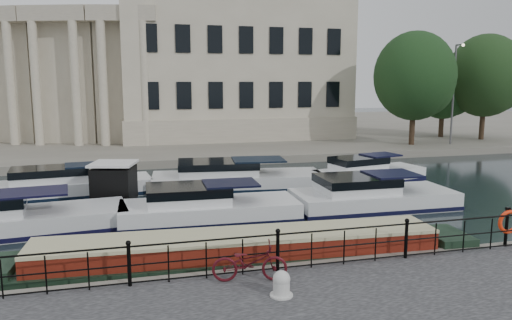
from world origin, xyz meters
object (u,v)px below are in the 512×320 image
Objects in this scene: life_ring_post at (508,222)px; narrowboat at (240,260)px; mooring_bollard at (281,284)px; harbour_hut at (114,187)px; bicycle at (250,262)px.

life_ring_post reaches higher than narrowboat.
life_ring_post reaches higher than mooring_bollard.
harbour_hut is at bearing 116.17° from narrowboat.
harbour_hut is (-3.61, 11.11, -0.12)m from bicycle.
bicycle is 0.65× the size of harbour_hut.
mooring_bollard is 3.21m from narrowboat.
life_ring_post is 16.14m from harbour_hut.
life_ring_post is at bearing -6.78° from narrowboat.
mooring_bollard is at bearing -56.42° from harbour_hut.
bicycle is at bearing -92.51° from narrowboat.
life_ring_post is (8.08, 1.66, 0.49)m from mooring_bollard.
mooring_bollard is 0.21× the size of harbour_hut.
harbour_hut reaches higher than narrowboat.
life_ring_post is at bearing 11.64° from mooring_bollard.
mooring_bollard is 8.26m from life_ring_post.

